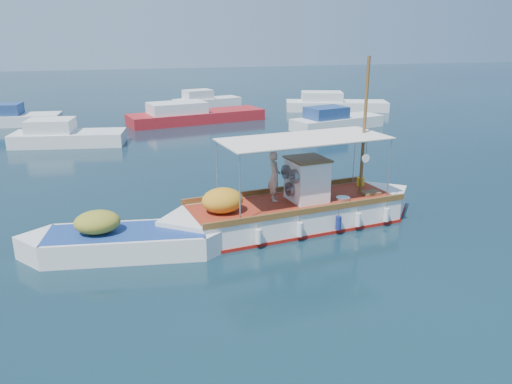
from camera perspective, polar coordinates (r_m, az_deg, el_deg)
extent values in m
plane|color=black|center=(17.62, 4.85, -4.33)|extent=(160.00, 160.00, 0.00)
cube|color=white|center=(17.88, 4.33, -2.78)|extent=(7.69, 3.43, 1.09)
cube|color=white|center=(16.61, -7.17, -4.55)|extent=(2.46, 2.46, 1.09)
cube|color=white|center=(19.78, 13.93, -1.21)|extent=(2.46, 2.46, 1.09)
cube|color=maroon|center=(18.00, 4.31, -3.76)|extent=(7.80, 3.52, 0.18)
cube|color=maroon|center=(17.70, 4.37, -1.20)|extent=(7.66, 3.23, 0.06)
cube|color=brown|center=(18.72, 2.63, 0.30)|extent=(7.47, 1.09, 0.20)
cube|color=brown|center=(16.63, 6.35, -2.10)|extent=(7.47, 1.09, 0.20)
cube|color=white|center=(17.70, 5.85, 1.35)|extent=(1.35, 1.43, 1.49)
cube|color=brown|center=(17.49, 5.93, 3.77)|extent=(1.46, 1.54, 0.06)
cylinder|color=slate|center=(17.05, 4.50, 1.78)|extent=(0.28, 0.52, 0.50)
cylinder|color=slate|center=(17.59, 3.55, 2.31)|extent=(0.28, 0.52, 0.50)
cylinder|color=slate|center=(17.48, 3.98, 0.34)|extent=(0.28, 0.52, 0.50)
cylinder|color=brown|center=(18.48, 12.28, 7.27)|extent=(0.13, 0.13, 4.95)
cylinder|color=brown|center=(18.12, 10.13, 5.92)|extent=(1.78, 0.31, 0.08)
cylinder|color=silver|center=(17.39, -4.47, 2.37)|extent=(0.05, 0.05, 2.23)
cylinder|color=silver|center=(15.43, -1.86, 0.37)|extent=(0.05, 0.05, 2.23)
cylinder|color=silver|center=(19.86, 11.16, 4.05)|extent=(0.05, 0.05, 2.23)
cylinder|color=silver|center=(18.16, 14.98, 2.47)|extent=(0.05, 0.05, 2.23)
cube|color=silver|center=(17.26, 5.58, 6.09)|extent=(6.10, 3.12, 0.04)
ellipsoid|color=orange|center=(16.56, -3.85, -0.97)|extent=(1.53, 1.35, 0.83)
cube|color=gold|center=(18.68, 7.13, 0.46)|extent=(0.27, 0.21, 0.40)
cylinder|color=gold|center=(19.85, 11.87, 1.16)|extent=(0.33, 0.33, 0.34)
cube|color=brown|center=(18.87, 12.97, -0.14)|extent=(0.70, 0.53, 0.12)
cylinder|color=#B2B2B2|center=(18.05, 9.92, -0.78)|extent=(0.56, 0.56, 0.12)
cylinder|color=white|center=(17.50, 12.44, 3.78)|extent=(0.30, 0.07, 0.30)
cylinder|color=white|center=(15.89, 0.26, -5.08)|extent=(0.22, 0.22, 0.48)
cylinder|color=navy|center=(17.20, 9.40, -3.49)|extent=(0.22, 0.22, 0.48)
cylinder|color=white|center=(18.29, 14.66, -2.53)|extent=(0.22, 0.22, 0.48)
imported|color=#ACA08F|center=(17.56, 2.10, 1.82)|extent=(0.52, 0.71, 1.77)
cube|color=white|center=(16.21, -14.46, -5.91)|extent=(5.07, 2.54, 0.95)
cube|color=white|center=(16.69, -22.81, -6.09)|extent=(1.88, 1.88, 0.95)
cube|color=white|center=(16.08, -5.81, -5.59)|extent=(1.88, 1.88, 0.95)
cube|color=navy|center=(16.03, -14.59, -4.43)|extent=(5.04, 2.33, 0.05)
ellipsoid|color=olive|center=(16.03, -17.69, -3.29)|extent=(1.54, 1.32, 0.70)
cube|color=silver|center=(32.65, -20.56, 5.59)|extent=(6.88, 3.44, 1.00)
cube|color=silver|center=(32.75, -22.41, 7.02)|extent=(2.93, 2.44, 0.80)
cube|color=#A81C21|center=(38.66, -6.77, 8.38)|extent=(10.65, 4.86, 1.00)
cube|color=silver|center=(38.01, -9.02, 9.49)|extent=(4.52, 3.18, 0.80)
cube|color=silver|center=(36.38, 9.25, 7.67)|extent=(7.19, 3.91, 1.00)
cube|color=navy|center=(35.59, 8.03, 8.97)|extent=(3.14, 2.52, 0.80)
cube|color=silver|center=(44.75, 9.16, 9.58)|extent=(9.05, 5.06, 1.00)
cube|color=silver|center=(44.48, 7.53, 10.77)|extent=(3.97, 3.14, 0.80)
cube|color=silver|center=(41.06, -25.49, 7.33)|extent=(6.06, 2.82, 1.00)
cube|color=navy|center=(41.16, -26.86, 8.44)|extent=(2.52, 2.16, 0.80)
cube|color=silver|center=(46.37, -5.59, 10.01)|extent=(6.35, 3.53, 1.00)
cube|color=silver|center=(45.88, -6.66, 11.02)|extent=(2.78, 2.28, 0.80)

